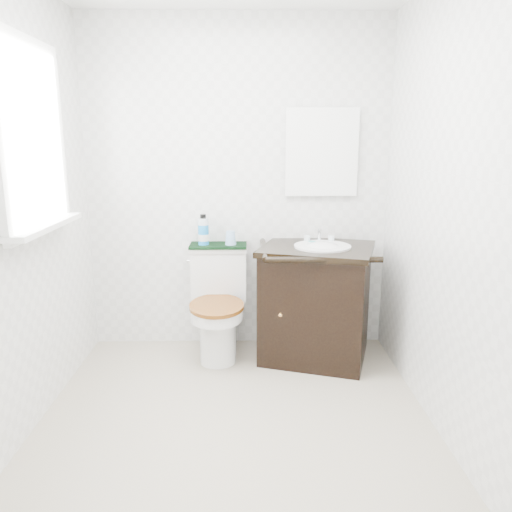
{
  "coord_description": "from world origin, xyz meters",
  "views": [
    {
      "loc": [
        0.07,
        -2.46,
        1.54
      ],
      "look_at": [
        0.13,
        0.75,
        0.79
      ],
      "focal_mm": 35.0,
      "sensor_mm": 36.0,
      "label": 1
    }
  ],
  "objects_px": {
    "trash_bin": "(285,345)",
    "cup": "(231,238)",
    "mouthwash_bottle": "(203,231)",
    "toilet": "(218,309)",
    "vanity": "(316,299)"
  },
  "relations": [
    {
      "from": "mouthwash_bottle",
      "to": "cup",
      "type": "height_order",
      "value": "mouthwash_bottle"
    },
    {
      "from": "vanity",
      "to": "mouthwash_bottle",
      "type": "bearing_deg",
      "value": 167.44
    },
    {
      "from": "cup",
      "to": "toilet",
      "type": "bearing_deg",
      "value": -130.12
    },
    {
      "from": "mouthwash_bottle",
      "to": "vanity",
      "type": "bearing_deg",
      "value": -12.56
    },
    {
      "from": "toilet",
      "to": "mouthwash_bottle",
      "type": "xyz_separation_m",
      "value": [
        -0.11,
        0.11,
        0.55
      ]
    },
    {
      "from": "toilet",
      "to": "vanity",
      "type": "xyz_separation_m",
      "value": [
        0.7,
        -0.07,
        0.09
      ]
    },
    {
      "from": "trash_bin",
      "to": "cup",
      "type": "relative_size",
      "value": 2.6
    },
    {
      "from": "vanity",
      "to": "cup",
      "type": "relative_size",
      "value": 9.26
    },
    {
      "from": "toilet",
      "to": "cup",
      "type": "height_order",
      "value": "cup"
    },
    {
      "from": "toilet",
      "to": "cup",
      "type": "xyz_separation_m",
      "value": [
        0.09,
        0.11,
        0.5
      ]
    },
    {
      "from": "trash_bin",
      "to": "mouthwash_bottle",
      "type": "height_order",
      "value": "mouthwash_bottle"
    },
    {
      "from": "toilet",
      "to": "mouthwash_bottle",
      "type": "height_order",
      "value": "mouthwash_bottle"
    },
    {
      "from": "trash_bin",
      "to": "cup",
      "type": "distance_m",
      "value": 0.86
    },
    {
      "from": "trash_bin",
      "to": "cup",
      "type": "xyz_separation_m",
      "value": [
        -0.38,
        0.28,
        0.71
      ]
    },
    {
      "from": "trash_bin",
      "to": "mouthwash_bottle",
      "type": "relative_size",
      "value": 1.17
    }
  ]
}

